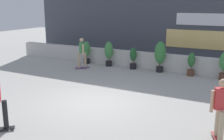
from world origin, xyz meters
The scene contains 11 objects.
ground_plane centered at (0.00, 0.00, 0.00)m, with size 48.00×48.00×0.00m, color #B2AFA8.
planter_wall centered at (0.00, 6.00, 0.45)m, with size 18.00×0.40×0.90m, color beige.
building_backdrop centered at (0.00, 10.00, 3.25)m, with size 20.00×2.08×6.50m.
potted_plant_0 centered at (-3.87, 5.55, 0.75)m, with size 0.43×0.43×1.33m.
potted_plant_1 centered at (-2.36, 5.55, 0.81)m, with size 0.47×0.47×1.41m.
potted_plant_2 centered at (-0.84, 5.55, 0.63)m, with size 0.36×0.36×1.19m.
potted_plant_3 centered at (0.67, 5.55, 0.95)m, with size 0.57×0.57×1.62m.
potted_plant_4 centered at (2.29, 5.55, 0.61)m, with size 0.36×0.36×1.17m.
potted_plant_5 centered at (3.79, 5.55, 0.74)m, with size 0.43×0.43×1.32m.
skater_foreground centered at (4.44, -0.92, 0.94)m, with size 0.53×0.82×1.70m.
skater_far_right centered at (-3.36, 4.31, 0.94)m, with size 0.66×0.75×1.70m.
Camera 1 is at (5.10, -8.09, 3.54)m, focal length 44.42 mm.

